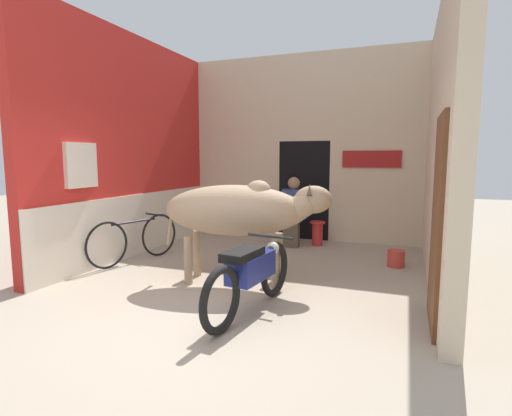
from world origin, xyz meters
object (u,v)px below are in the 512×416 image
Objects in this scene: bicycle at (135,239)px; bucket at (396,258)px; motorcycle_near at (251,273)px; shopkeeper_seated at (293,210)px; plastic_stool at (317,233)px; cow at (240,211)px.

bicycle is 4.15m from bucket.
motorcycle_near reaches higher than bicycle.
plastic_stool is (0.43, 0.22, -0.45)m from shopkeeper_seated.
shopkeeper_seated reaches higher than motorcycle_near.
bucket is at bearing -24.40° from shopkeeper_seated.
cow reaches higher than plastic_stool.
bicycle is (-2.02, 0.38, -0.61)m from cow.
motorcycle_near is 3.41m from shopkeeper_seated.
motorcycle_near is at bearing -82.11° from shopkeeper_seated.
bicycle is at bearing 152.42° from motorcycle_near.
shopkeeper_seated is at bearing 44.43° from bicycle.
cow is 2.78m from plastic_stool.
motorcycle_near is at bearing -119.69° from bucket.
plastic_stool is at bearing 26.52° from shopkeeper_seated.
bucket is (1.43, 2.51, -0.31)m from motorcycle_near.
plastic_stool is 1.79× the size of bucket.
cow is 8.82× the size of bucket.
shopkeeper_seated is at bearing 155.60° from bucket.
plastic_stool is at bearing 90.55° from motorcycle_near.
motorcycle_near is (0.52, -0.95, -0.54)m from cow.
shopkeeper_seated is at bearing 88.63° from cow.
bicycle is at bearing -135.57° from shopkeeper_seated.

